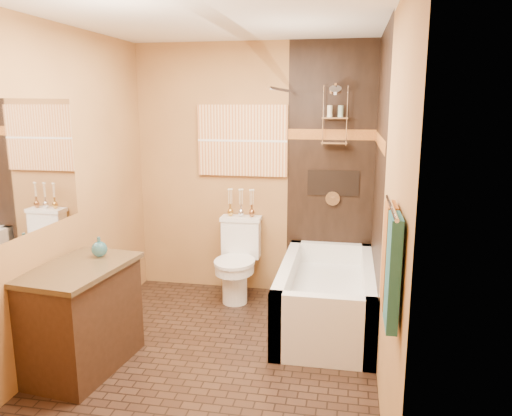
% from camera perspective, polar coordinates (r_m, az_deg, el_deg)
% --- Properties ---
extents(floor, '(3.00, 3.00, 0.00)m').
position_cam_1_polar(floor, '(4.01, -4.56, -16.72)').
color(floor, black).
rests_on(floor, ground).
extents(wall_left, '(0.02, 3.00, 2.50)m').
position_cam_1_polar(wall_left, '(4.07, -21.42, 1.62)').
color(wall_left, '#B07D44').
rests_on(wall_left, floor).
extents(wall_right, '(0.02, 3.00, 2.50)m').
position_cam_1_polar(wall_right, '(3.46, 14.61, 0.36)').
color(wall_right, '#B07D44').
rests_on(wall_right, floor).
extents(wall_back, '(2.40, 0.02, 2.50)m').
position_cam_1_polar(wall_back, '(5.02, -0.32, 4.30)').
color(wall_back, '#B07D44').
rests_on(wall_back, floor).
extents(wall_front, '(2.40, 0.02, 2.50)m').
position_cam_1_polar(wall_front, '(2.22, -15.35, -6.20)').
color(wall_front, '#B07D44').
rests_on(wall_front, floor).
extents(ceiling, '(3.00, 3.00, 0.00)m').
position_cam_1_polar(ceiling, '(3.56, -5.28, 21.24)').
color(ceiling, silver).
rests_on(ceiling, wall_back).
extents(alcove_tile_back, '(0.85, 0.01, 2.50)m').
position_cam_1_polar(alcove_tile_back, '(4.92, 8.57, 4.00)').
color(alcove_tile_back, black).
rests_on(alcove_tile_back, wall_back).
extents(alcove_tile_right, '(0.01, 1.50, 2.50)m').
position_cam_1_polar(alcove_tile_right, '(4.20, 13.80, 2.41)').
color(alcove_tile_right, black).
rests_on(alcove_tile_right, wall_right).
extents(mosaic_band_back, '(0.85, 0.01, 0.10)m').
position_cam_1_polar(mosaic_band_back, '(4.88, 8.70, 8.30)').
color(mosaic_band_back, brown).
rests_on(mosaic_band_back, alcove_tile_back).
extents(mosaic_band_right, '(0.01, 1.50, 0.10)m').
position_cam_1_polar(mosaic_band_right, '(4.15, 13.92, 7.45)').
color(mosaic_band_right, brown).
rests_on(mosaic_band_right, alcove_tile_right).
extents(alcove_niche, '(0.50, 0.01, 0.25)m').
position_cam_1_polar(alcove_niche, '(4.93, 8.82, 2.83)').
color(alcove_niche, black).
rests_on(alcove_niche, alcove_tile_back).
extents(shower_fixtures, '(0.24, 0.33, 1.16)m').
position_cam_1_polar(shower_fixtures, '(4.77, 8.97, 8.76)').
color(shower_fixtures, silver).
rests_on(shower_fixtures, floor).
extents(curtain_rod, '(0.03, 1.55, 0.03)m').
position_cam_1_polar(curtain_rod, '(4.17, 3.20, 13.30)').
color(curtain_rod, silver).
rests_on(curtain_rod, wall_back).
extents(towel_bar, '(0.02, 0.55, 0.02)m').
position_cam_1_polar(towel_bar, '(2.39, 15.26, 0.09)').
color(towel_bar, silver).
rests_on(towel_bar, wall_right).
extents(towel_teal, '(0.05, 0.22, 0.52)m').
position_cam_1_polar(towel_teal, '(2.34, 15.38, -7.05)').
color(towel_teal, '#1B505B').
rests_on(towel_teal, towel_bar).
extents(towel_rust, '(0.05, 0.22, 0.52)m').
position_cam_1_polar(towel_rust, '(2.59, 14.94, -5.19)').
color(towel_rust, '#955C1B').
rests_on(towel_rust, towel_bar).
extents(sunset_painting, '(0.90, 0.04, 0.70)m').
position_cam_1_polar(sunset_painting, '(4.99, -1.57, 7.70)').
color(sunset_painting, '#C6652E').
rests_on(sunset_painting, wall_back).
extents(vanity_mirror, '(0.01, 1.00, 0.90)m').
position_cam_1_polar(vanity_mirror, '(3.78, -23.96, 4.51)').
color(vanity_mirror, white).
rests_on(vanity_mirror, wall_left).
extents(bathtub, '(0.80, 1.50, 0.55)m').
position_cam_1_polar(bathtub, '(4.48, 8.09, -10.49)').
color(bathtub, white).
rests_on(bathtub, floor).
extents(toilet, '(0.41, 0.60, 0.80)m').
position_cam_1_polar(toilet, '(4.96, -2.14, -5.88)').
color(toilet, white).
rests_on(toilet, floor).
extents(vanity, '(0.64, 0.94, 0.78)m').
position_cam_1_polar(vanity, '(3.92, -19.32, -11.70)').
color(vanity, black).
rests_on(vanity, floor).
extents(teal_bottle, '(0.14, 0.14, 0.19)m').
position_cam_1_polar(teal_bottle, '(3.93, -17.48, -4.27)').
color(teal_bottle, '#23606B').
rests_on(teal_bottle, vanity).
extents(bud_vases, '(0.28, 0.06, 0.27)m').
position_cam_1_polar(bud_vases, '(4.99, -1.73, 0.69)').
color(bud_vases, '#BB8E3A').
rests_on(bud_vases, toilet).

